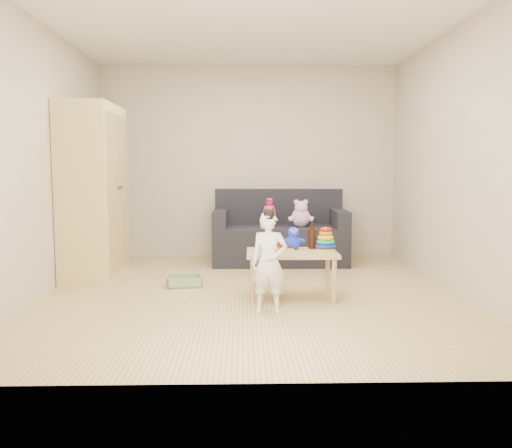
{
  "coord_description": "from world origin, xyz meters",
  "views": [
    {
      "loc": [
        -0.09,
        -5.21,
        1.23
      ],
      "look_at": [
        0.05,
        0.25,
        0.65
      ],
      "focal_mm": 38.0,
      "sensor_mm": 36.0,
      "label": 1
    }
  ],
  "objects_px": {
    "wardrobe": "(94,192)",
    "play_table": "(292,275)",
    "sofa": "(280,245)",
    "toddler": "(269,264)"
  },
  "relations": [
    {
      "from": "play_table",
      "to": "sofa",
      "type": "bearing_deg",
      "value": 89.53
    },
    {
      "from": "wardrobe",
      "to": "sofa",
      "type": "height_order",
      "value": "wardrobe"
    },
    {
      "from": "sofa",
      "to": "toddler",
      "type": "height_order",
      "value": "toddler"
    },
    {
      "from": "toddler",
      "to": "play_table",
      "type": "bearing_deg",
      "value": 66.68
    },
    {
      "from": "wardrobe",
      "to": "toddler",
      "type": "distance_m",
      "value": 2.45
    },
    {
      "from": "wardrobe",
      "to": "play_table",
      "type": "height_order",
      "value": "wardrobe"
    },
    {
      "from": "wardrobe",
      "to": "sofa",
      "type": "distance_m",
      "value": 2.39
    },
    {
      "from": "wardrobe",
      "to": "sofa",
      "type": "bearing_deg",
      "value": 21.67
    },
    {
      "from": "play_table",
      "to": "toddler",
      "type": "distance_m",
      "value": 0.58
    },
    {
      "from": "wardrobe",
      "to": "play_table",
      "type": "relative_size",
      "value": 2.26
    }
  ]
}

